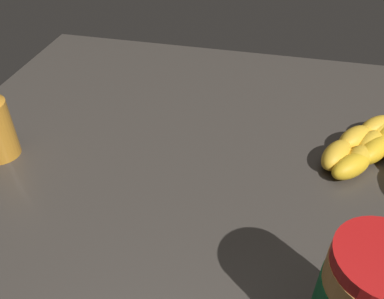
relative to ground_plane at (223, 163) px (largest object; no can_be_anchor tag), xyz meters
The scene contains 1 object.
ground_plane is the anchor object (origin of this frame).
Camera 1 is at (6.84, -52.28, 42.57)cm, focal length 38.43 mm.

